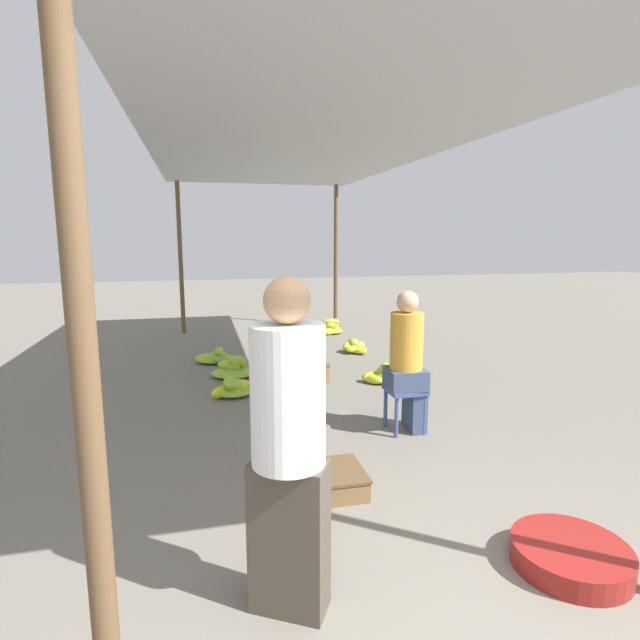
# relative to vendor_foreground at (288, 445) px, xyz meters

# --- Properties ---
(canopy_post_front_left) EXTENTS (0.08, 0.08, 2.77)m
(canopy_post_front_left) POSITION_rel_vendor_foreground_xyz_m (-0.70, -0.67, 0.54)
(canopy_post_front_left) COLOR brown
(canopy_post_front_left) RESTS_ON ground
(canopy_post_back_left) EXTENTS (0.08, 0.08, 2.77)m
(canopy_post_back_left) POSITION_rel_vendor_foreground_xyz_m (-0.70, 7.40, 0.54)
(canopy_post_back_left) COLOR brown
(canopy_post_back_left) RESTS_ON ground
(canopy_post_back_right) EXTENTS (0.08, 0.08, 2.77)m
(canopy_post_back_right) POSITION_rel_vendor_foreground_xyz_m (2.26, 7.40, 0.54)
(canopy_post_back_right) COLOR brown
(canopy_post_back_right) RESTS_ON ground
(canopy_tarp) EXTENTS (3.36, 8.47, 0.04)m
(canopy_tarp) POSITION_rel_vendor_foreground_xyz_m (0.78, 3.36, 1.95)
(canopy_tarp) COLOR #B2B2B7
(canopy_tarp) RESTS_ON canopy_post_front_left
(vendor_foreground) EXTENTS (0.47, 0.47, 1.63)m
(vendor_foreground) POSITION_rel_vendor_foreground_xyz_m (0.00, 0.00, 0.00)
(vendor_foreground) COLOR #4C4238
(vendor_foreground) RESTS_ON ground
(stool) EXTENTS (0.34, 0.34, 0.42)m
(stool) POSITION_rel_vendor_foreground_xyz_m (1.44, 1.97, -0.51)
(stool) COLOR #384C84
(stool) RESTS_ON ground
(vendor_seated) EXTENTS (0.36, 0.36, 1.32)m
(vendor_seated) POSITION_rel_vendor_foreground_xyz_m (1.46, 1.97, -0.16)
(vendor_seated) COLOR #384766
(vendor_seated) RESTS_ON ground
(basin_black) EXTENTS (0.63, 0.63, 0.13)m
(basin_black) POSITION_rel_vendor_foreground_xyz_m (1.55, -0.06, -0.78)
(basin_black) COLOR maroon
(basin_black) RESTS_ON ground
(banana_pile_left_0) EXTENTS (0.58, 0.59, 0.22)m
(banana_pile_left_0) POSITION_rel_vendor_foreground_xyz_m (-0.20, 5.02, -0.78)
(banana_pile_left_0) COLOR yellow
(banana_pile_left_0) RESTS_ON ground
(banana_pile_left_1) EXTENTS (0.51, 0.38, 0.23)m
(banana_pile_left_1) POSITION_rel_vendor_foreground_xyz_m (-0.06, 3.37, -0.75)
(banana_pile_left_1) COLOR yellow
(banana_pile_left_1) RESTS_ON ground
(banana_pile_left_2) EXTENTS (0.58, 0.51, 0.27)m
(banana_pile_left_2) POSITION_rel_vendor_foreground_xyz_m (0.01, 4.21, -0.76)
(banana_pile_left_2) COLOR #B8CE2B
(banana_pile_left_2) RESTS_ON ground
(banana_pile_right_0) EXTENTS (0.44, 0.51, 0.29)m
(banana_pile_right_0) POSITION_rel_vendor_foreground_xyz_m (1.99, 6.68, -0.75)
(banana_pile_right_0) COLOR #B1CB2C
(banana_pile_right_0) RESTS_ON ground
(banana_pile_right_1) EXTENTS (0.48, 0.36, 0.26)m
(banana_pile_right_1) POSITION_rel_vendor_foreground_xyz_m (1.78, 3.48, -0.75)
(banana_pile_right_1) COLOR #81B835
(banana_pile_right_1) RESTS_ON ground
(banana_pile_right_2) EXTENTS (0.48, 0.54, 0.22)m
(banana_pile_right_2) POSITION_rel_vendor_foreground_xyz_m (1.95, 5.11, -0.76)
(banana_pile_right_2) COLOR #B8CE2B
(banana_pile_right_2) RESTS_ON ground
(crate_near) EXTENTS (0.46, 0.46, 0.16)m
(crate_near) POSITION_rel_vendor_foreground_xyz_m (0.48, 1.04, -0.76)
(crate_near) COLOR brown
(crate_near) RESTS_ON ground
(crate_mid) EXTENTS (0.44, 0.44, 0.24)m
(crate_mid) POSITION_rel_vendor_foreground_xyz_m (0.93, 3.79, -0.73)
(crate_mid) COLOR olive
(crate_mid) RESTS_ON ground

